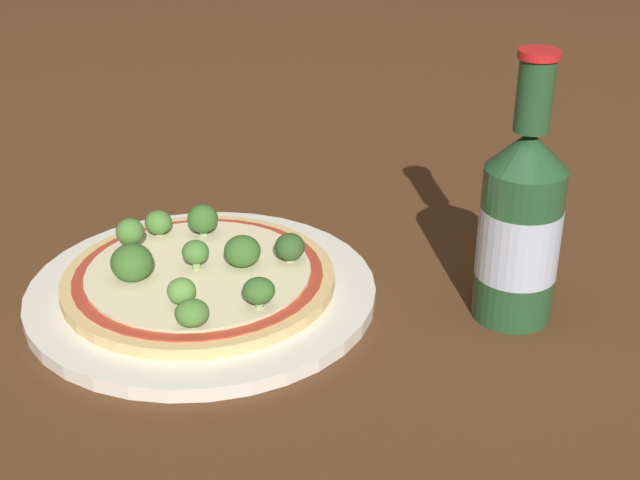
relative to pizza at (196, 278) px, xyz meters
The scene contains 14 objects.
ground_plane 0.03m from the pizza, ahead, with size 3.00×3.00×0.00m, color #4C2D19.
plate 0.01m from the pizza, ahead, with size 0.30×0.30×0.01m.
pizza is the anchor object (origin of this frame).
broccoli_floret_0 0.06m from the pizza, 118.30° to the right, with size 0.04×0.04×0.03m.
broccoli_floret_1 0.02m from the pizza, 110.33° to the left, with size 0.02×0.02×0.03m.
broccoli_floret_2 0.07m from the pizza, 138.37° to the left, with size 0.03×0.03×0.03m.
broccoli_floret_3 0.09m from the pizza, 36.44° to the right, with size 0.03×0.03×0.02m.
broccoli_floret_4 0.08m from the pizza, 168.82° to the left, with size 0.02×0.02×0.02m.
broccoli_floret_5 0.09m from the pizza, ahead, with size 0.03×0.03×0.02m.
broccoli_floret_6 0.08m from the pizza, 60.60° to the left, with size 0.03×0.03×0.03m.
broccoli_floret_7 0.05m from the pizza, 63.69° to the left, with size 0.03×0.03×0.03m.
broccoli_floret_8 0.06m from the pizza, 45.49° to the right, with size 0.02×0.02×0.02m.
broccoli_floret_9 0.08m from the pizza, 164.87° to the right, with size 0.02×0.02×0.03m.
beer_bottle 0.27m from the pizza, 41.79° to the left, with size 0.07×0.07×0.22m.
Camera 1 is at (0.54, -0.37, 0.39)m, focal length 50.00 mm.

